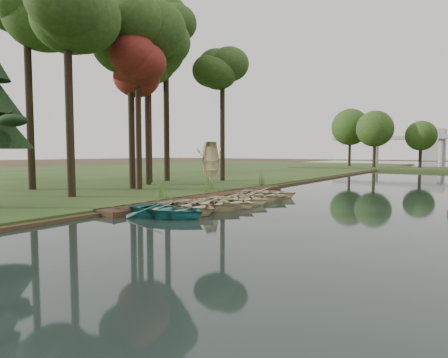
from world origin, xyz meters
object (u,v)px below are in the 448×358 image
Objects in this scene: boardwalk at (211,197)px; rowboat_0 at (168,208)px; rowboat_1 at (187,205)px; stored_rowboat at (211,180)px; rowboat_2 at (207,202)px.

rowboat_0 is at bearing -69.18° from boardwalk.
stored_rowboat is at bearing 39.94° from rowboat_1.
rowboat_1 is 1.04× the size of stored_rowboat.
rowboat_0 is 14.13m from stored_rowboat.
rowboat_1 is 1.35m from rowboat_2.
rowboat_2 is at bearing -127.31° from stored_rowboat.
boardwalk is 4.48× the size of rowboat_2.
rowboat_0 is 1.05× the size of rowboat_2.
rowboat_0 is 1.03× the size of rowboat_1.
rowboat_0 is at bearing -169.35° from rowboat_1.
rowboat_0 reaches higher than boardwalk.
rowboat_1 is 1.02× the size of rowboat_2.
boardwalk is 4.44m from rowboat_2.
rowboat_0 is at bearing 165.16° from rowboat_2.
boardwalk is 4.39× the size of rowboat_1.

